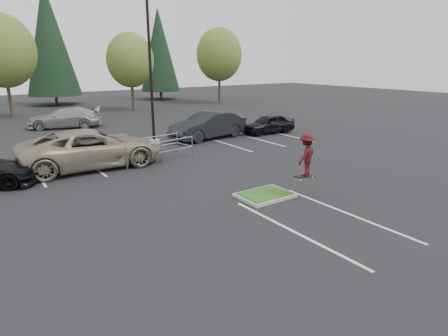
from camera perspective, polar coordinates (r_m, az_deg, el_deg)
ground at (r=15.50m, az=6.25°, el=-4.36°), size 120.00×120.00×0.00m
grass_median at (r=15.48m, az=6.26°, el=-4.09°), size 2.20×1.60×0.16m
stall_lines at (r=19.61m, az=-8.33°, el=-0.05°), size 22.62×17.60×0.01m
light_pole at (r=25.08m, az=-11.11°, el=13.87°), size 0.70×0.60×10.12m
decid_b at (r=41.65m, az=-30.68°, el=14.81°), size 5.89×5.89×9.64m
decid_c at (r=43.65m, az=-14.10°, el=15.41°), size 5.12×5.12×8.38m
decid_d at (r=49.64m, az=-0.77°, el=16.65°), size 5.76×5.76×9.43m
conif_b at (r=52.40m, az=-25.10°, el=17.31°), size 6.38×6.38×14.50m
conif_c at (r=55.71m, az=-9.87°, el=17.32°), size 5.50×5.50×12.50m
cart_corral at (r=20.95m, az=-11.72°, el=2.96°), size 4.45×2.14×1.21m
skateboarder at (r=15.09m, az=12.40°, el=1.90°), size 1.24×0.97×1.85m
car_l_tan at (r=20.66m, az=-19.49°, el=2.85°), size 7.27×3.56×1.99m
car_r_charc at (r=26.86m, az=-2.38°, el=6.53°), size 5.97×2.72×1.90m
car_r_black at (r=29.04m, az=6.77°, el=6.70°), size 4.37×2.01×1.45m
car_far_silver at (r=33.94m, az=-22.92°, el=7.08°), size 6.18×4.15×1.66m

